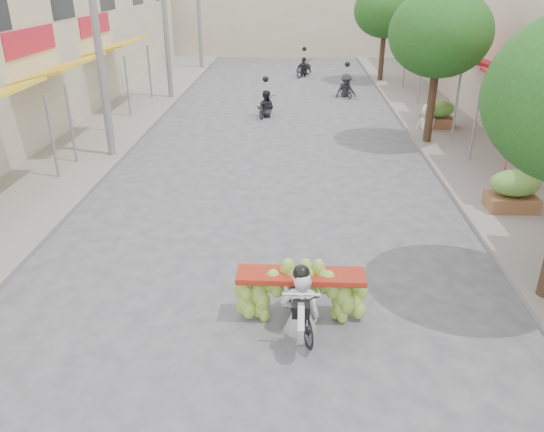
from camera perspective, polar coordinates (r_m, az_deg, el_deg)
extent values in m
cube|color=gray|center=(21.81, -18.34, 8.69)|extent=(4.00, 60.00, 0.12)
cube|color=gray|center=(21.37, 19.90, 8.16)|extent=(4.00, 60.00, 0.12)
cylinder|color=slate|center=(16.62, -22.57, 7.67)|extent=(0.08, 0.08, 2.55)
cube|color=gold|center=(19.50, -21.76, 14.57)|extent=(1.77, 4.00, 0.53)
cylinder|color=slate|center=(17.85, -20.79, 9.03)|extent=(0.08, 0.08, 2.55)
cylinder|color=slate|center=(21.11, -17.15, 11.76)|extent=(0.08, 0.08, 2.55)
cube|color=#B61831|center=(19.77, -24.59, 16.75)|extent=(0.10, 3.50, 0.80)
cube|color=gold|center=(25.06, -16.31, 17.20)|extent=(1.77, 4.00, 0.53)
cylinder|color=slate|center=(23.34, -15.27, 13.14)|extent=(0.08, 0.08, 2.55)
cylinder|color=slate|center=(26.74, -13.02, 14.75)|extent=(0.08, 0.08, 2.55)
cube|color=#B61831|center=(25.27, -18.55, 18.94)|extent=(0.10, 3.50, 0.80)
cube|color=#1E2328|center=(22.42, -21.68, 20.51)|extent=(0.08, 2.00, 1.10)
cube|color=#A9161F|center=(16.25, 26.51, 12.03)|extent=(1.77, 4.20, 0.53)
cylinder|color=slate|center=(14.59, 25.21, 4.99)|extent=(0.08, 0.08, 2.55)
cylinder|color=slate|center=(18.00, 20.97, 9.13)|extent=(0.08, 0.08, 2.55)
cube|color=#A9161F|center=(21.81, 20.53, 15.67)|extent=(1.77, 4.20, 0.53)
cylinder|color=slate|center=(20.04, 19.16, 10.85)|extent=(0.08, 0.08, 2.55)
cylinder|color=slate|center=(23.63, 16.74, 13.10)|extent=(0.08, 0.08, 2.55)
cube|color=#A9161F|center=(27.56, 16.91, 17.73)|extent=(1.77, 4.20, 0.53)
cylinder|color=slate|center=(25.74, 15.64, 14.11)|extent=(0.08, 0.08, 2.55)
cylinder|color=slate|center=(29.41, 14.10, 15.50)|extent=(0.08, 0.08, 2.55)
cube|color=#C2B499|center=(42.70, 1.80, 21.84)|extent=(20.00, 6.00, 7.00)
cylinder|color=slate|center=(17.79, -18.37, 18.32)|extent=(0.24, 0.24, 8.00)
cylinder|color=slate|center=(26.40, -11.48, 20.74)|extent=(0.24, 0.24, 8.00)
cylinder|color=slate|center=(35.21, -7.93, 21.85)|extent=(0.24, 0.24, 8.00)
cylinder|color=#3A2719|center=(19.65, 16.80, 11.88)|extent=(0.28, 0.28, 3.20)
ellipsoid|color=#1E5318|center=(19.32, 17.63, 18.23)|extent=(3.40, 3.40, 2.90)
cylinder|color=#3A2719|center=(31.26, 11.76, 16.83)|extent=(0.28, 0.28, 3.20)
ellipsoid|color=#1E5318|center=(31.06, 12.13, 20.84)|extent=(3.40, 3.40, 2.90)
cube|color=brown|center=(14.76, 24.36, 1.58)|extent=(1.20, 0.80, 0.50)
ellipsoid|color=#5A9738|center=(14.56, 24.75, 3.68)|extent=(1.20, 0.88, 0.66)
cube|color=brown|center=(22.00, 17.30, 9.80)|extent=(1.20, 0.80, 0.50)
ellipsoid|color=#5A9738|center=(21.87, 17.49, 11.26)|extent=(1.20, 0.88, 0.66)
imported|color=black|center=(9.10, 3.06, -9.81)|extent=(0.84, 1.64, 0.93)
cylinder|color=silver|center=(8.48, 3.10, -11.43)|extent=(0.10, 0.66, 0.66)
cube|color=black|center=(8.46, 3.13, -10.04)|extent=(0.28, 0.22, 0.22)
cylinder|color=silver|center=(8.42, 3.16, -8.42)|extent=(0.60, 0.05, 0.05)
cube|color=maroon|center=(9.17, 3.11, -6.43)|extent=(2.21, 0.55, 0.10)
imported|color=silver|center=(8.65, 3.18, -5.87)|extent=(0.66, 0.49, 1.84)
sphere|color=black|center=(8.21, 3.32, -0.62)|extent=(0.28, 0.28, 0.28)
imported|color=#B31F17|center=(14.67, 24.91, 10.19)|extent=(2.52, 2.52, 1.80)
imported|color=white|center=(21.41, 16.60, 11.48)|extent=(1.03, 0.70, 1.93)
imported|color=black|center=(23.06, -0.68, 11.69)|extent=(0.94, 1.62, 0.86)
imported|color=#25232B|center=(22.91, -0.69, 13.39)|extent=(0.89, 0.67, 1.65)
sphere|color=black|center=(22.83, -0.70, 14.51)|extent=(0.26, 0.26, 0.26)
imported|color=black|center=(27.14, 7.97, 13.50)|extent=(0.92, 1.61, 0.91)
imported|color=#25232B|center=(27.02, 8.06, 14.89)|extent=(1.18, 0.86, 1.65)
sphere|color=black|center=(26.95, 8.12, 15.85)|extent=(0.26, 0.26, 0.26)
imported|color=black|center=(32.59, 3.45, 15.62)|extent=(1.34, 1.90, 1.00)
imported|color=#25232B|center=(32.50, 3.48, 16.71)|extent=(1.11, 0.90, 1.65)
sphere|color=black|center=(32.44, 3.50, 17.50)|extent=(0.26, 0.26, 0.26)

